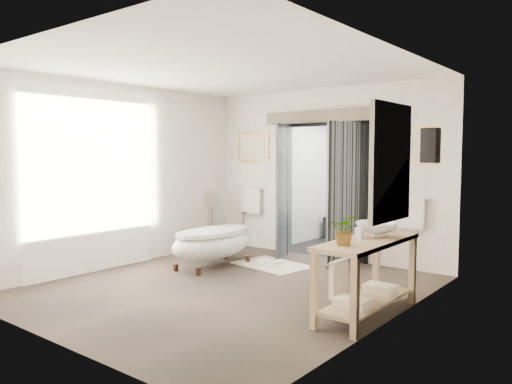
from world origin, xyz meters
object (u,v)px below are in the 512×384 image
vanity (365,270)px  rug (272,265)px  clawfoot_tub (213,242)px  basin (377,229)px

vanity → rug: vanity is taller
clawfoot_tub → basin: basin is taller
clawfoot_tub → vanity: vanity is taller
clawfoot_tub → vanity: 3.05m
vanity → clawfoot_tub: bearing=166.6°
clawfoot_tub → rug: 1.02m
vanity → rug: bearing=149.2°
vanity → basin: basin is taller
rug → vanity: bearing=-30.8°
clawfoot_tub → rug: bearing=43.5°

